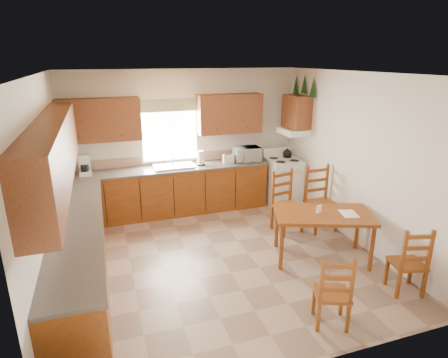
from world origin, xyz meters
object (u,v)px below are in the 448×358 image
object	(u,v)px
dining_table	(322,236)
chair_near_left	(332,289)
chair_far_right	(288,202)
microwave	(247,154)
stove	(283,182)
chair_near_right	(408,259)
chair_far_left	(322,199)

from	to	relation	value
dining_table	chair_near_left	xyz separation A→B (m)	(-0.70, -1.30, 0.08)
chair_near_left	chair_far_right	distance (m)	2.41
microwave	dining_table	size ratio (longest dim) A/B	0.35
stove	microwave	world-z (taller)	microwave
chair_near_left	chair_near_right	world-z (taller)	chair_near_right
chair_near_left	chair_near_right	size ratio (longest dim) A/B	0.97
chair_near_left	chair_far_left	size ratio (longest dim) A/B	0.81
dining_table	chair_near_left	size ratio (longest dim) A/B	1.54
dining_table	chair_far_left	xyz separation A→B (m)	(0.55, 0.88, 0.19)
stove	chair_near_right	size ratio (longest dim) A/B	1.00
chair_far_right	chair_near_right	bearing A→B (deg)	-83.84
dining_table	chair_far_left	world-z (taller)	chair_far_left
chair_near_left	dining_table	bearing A→B (deg)	-96.17
chair_far_right	dining_table	bearing A→B (deg)	-97.74
stove	chair_near_right	xyz separation A→B (m)	(0.11, -3.24, -0.00)
microwave	stove	bearing A→B (deg)	-16.04
microwave	chair_far_right	world-z (taller)	microwave
chair_near_right	dining_table	bearing A→B (deg)	-47.34
dining_table	chair_far_right	world-z (taller)	chair_far_right
stove	chair_near_left	bearing A→B (deg)	-106.81
stove	microwave	distance (m)	0.96
stove	chair_near_right	bearing A→B (deg)	-86.45
microwave	dining_table	world-z (taller)	microwave
dining_table	stove	bearing A→B (deg)	98.72
chair_near_left	chair_far_left	bearing A→B (deg)	-97.65
dining_table	chair_far_right	size ratio (longest dim) A/B	1.31
microwave	chair_near_left	world-z (taller)	microwave
stove	dining_table	xyz separation A→B (m)	(-0.46, -2.17, -0.10)
chair_near_left	chair_near_right	xyz separation A→B (m)	(1.26, 0.23, 0.01)
chair_far_right	chair_far_left	bearing A→B (deg)	-22.85
dining_table	chair_near_left	distance (m)	1.48
stove	microwave	bearing A→B (deg)	164.40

